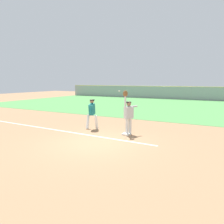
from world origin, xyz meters
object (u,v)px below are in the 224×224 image
object	(u,v)px
first_base	(126,134)
baseball	(119,91)
parked_car_silver	(152,93)
parked_car_white	(180,94)
runner	(92,112)
fielder	(128,113)
parked_car_black	(219,95)

from	to	relation	value
first_base	baseball	bearing A→B (deg)	174.81
parked_car_silver	parked_car_white	xyz separation A→B (m)	(4.89, -0.26, 0.00)
runner	parked_car_white	bearing A→B (deg)	73.85
baseball	parked_car_silver	distance (m)	27.45
fielder	runner	bearing A→B (deg)	25.08
runner	baseball	xyz separation A→B (m)	(1.83, -0.22, 1.24)
first_base	parked_car_silver	bearing A→B (deg)	105.86
first_base	baseball	xyz separation A→B (m)	(-0.46, 0.04, 2.19)
fielder	parked_car_white	distance (m)	26.31
parked_car_silver	baseball	bearing A→B (deg)	-73.78
runner	parked_car_silver	distance (m)	26.78
runner	first_base	bearing A→B (deg)	-23.43
parked_car_black	baseball	bearing A→B (deg)	-98.62
first_base	parked_car_black	size ratio (longest dim) A/B	0.09
baseball	parked_car_black	size ratio (longest dim) A/B	0.02
baseball	parked_car_white	xyz separation A→B (m)	(-2.18, 26.21, -1.56)
parked_car_white	baseball	bearing A→B (deg)	-83.97
fielder	runner	xyz separation A→B (m)	(-2.35, 0.18, -0.12)
baseball	parked_car_black	distance (m)	26.48
first_base	parked_car_white	world-z (taller)	parked_car_white
first_base	parked_car_silver	distance (m)	27.57
first_base	runner	world-z (taller)	runner
first_base	parked_car_white	distance (m)	26.40
baseball	first_base	bearing A→B (deg)	-5.19
first_base	parked_car_white	size ratio (longest dim) A/B	0.09
runner	parked_car_white	world-z (taller)	runner
fielder	baseball	bearing A→B (deg)	34.05
parked_car_white	parked_car_black	xyz separation A→B (m)	(5.58, -0.00, 0.00)
parked_car_white	parked_car_black	size ratio (longest dim) A/B	1.00
parked_car_white	parked_car_silver	bearing A→B (deg)	178.21
baseball	parked_car_silver	world-z (taller)	baseball
fielder	parked_car_white	world-z (taller)	fielder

